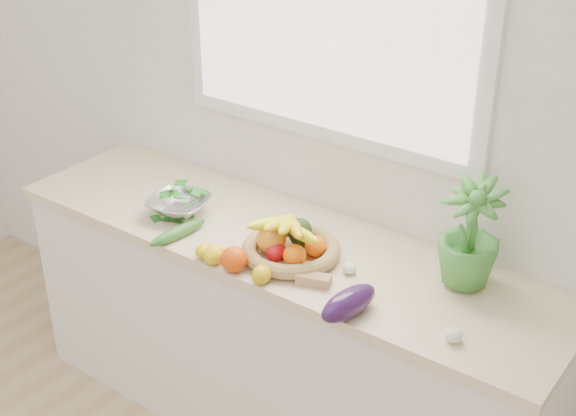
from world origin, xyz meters
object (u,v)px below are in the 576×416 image
Objects in this scene: potted_herb at (470,232)px; fruit_basket at (290,244)px; cucumber at (178,232)px; apple at (276,252)px; colander_with_spinach at (179,201)px; eggplant at (349,303)px.

fruit_basket is (-0.58, -0.20, -0.15)m from potted_herb.
fruit_basket reaches higher than cucumber.
colander_with_spinach is at bearing 174.69° from apple.
apple is 0.28× the size of cucumber.
cucumber is at bearing -161.17° from potted_herb.
apple is 0.26× the size of colander_with_spinach.
apple is at bearing 161.92° from eggplant.
colander_with_spinach is (-0.53, -0.01, 0.01)m from fruit_basket.
eggplant is 0.62× the size of potted_herb.
colander_with_spinach reaches higher than eggplant.
apple reaches higher than cucumber.
fruit_basket is at bearing 0.60° from colander_with_spinach.
colander_with_spinach is (-0.89, 0.17, 0.01)m from eggplant.
colander_with_spinach reaches higher than cucumber.
colander_with_spinach is at bearing 169.05° from eggplant.
fruit_basket is at bearing 18.48° from cucumber.
eggplant is 0.47m from potted_herb.
eggplant is at bearing -120.18° from potted_herb.
fruit_basket reaches higher than colander_with_spinach.
fruit_basket is (0.42, 0.14, 0.03)m from cucumber.
eggplant is at bearing -10.95° from colander_with_spinach.
apple is 0.16× the size of fruit_basket.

